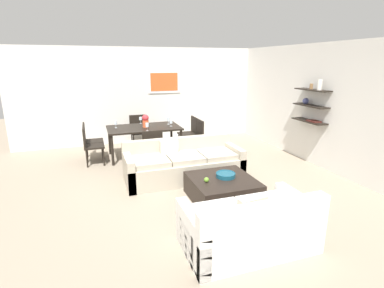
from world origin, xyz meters
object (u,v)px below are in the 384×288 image
at_px(dining_chair_right_near, 196,135).
at_px(dining_chair_foot, 152,146).
at_px(wine_glass_left_far, 116,123).
at_px(dining_chair_right_far, 190,131).
at_px(dining_chair_head, 138,129).
at_px(wine_glass_right_near, 171,122).
at_px(wine_glass_head, 141,119).
at_px(dining_chair_left_far, 90,139).
at_px(loveseat_white, 249,227).
at_px(coffee_table, 222,189).
at_px(centerpiece_vase, 146,121).
at_px(wine_glass_right_far, 168,120).
at_px(wine_glass_foot, 147,125).
at_px(apple_on_coffee_table, 206,180).
at_px(dining_table, 144,130).
at_px(sofa_beige, 183,165).
at_px(decorative_bowl, 226,175).
at_px(dining_chair_left_near, 90,143).

bearing_deg(dining_chair_right_near, dining_chair_foot, -151.76).
bearing_deg(wine_glass_left_far, dining_chair_right_far, 3.06).
height_order(dining_chair_head, wine_glass_right_near, wine_glass_right_near).
bearing_deg(wine_glass_head, dining_chair_left_far, -170.18).
height_order(loveseat_white, coffee_table, loveseat_white).
bearing_deg(centerpiece_vase, wine_glass_right_far, 14.42).
bearing_deg(wine_glass_foot, dining_chair_left_far, 151.95).
relative_size(apple_on_coffee_table, dining_chair_right_near, 0.09).
relative_size(dining_table, dining_chair_left_far, 1.99).
bearing_deg(apple_on_coffee_table, dining_chair_left_far, 119.74).
bearing_deg(wine_glass_right_far, dining_table, -169.08).
distance_m(sofa_beige, dining_chair_foot, 0.96).
bearing_deg(coffee_table, decorative_bowl, 30.07).
bearing_deg(wine_glass_right_near, loveseat_white, -91.37).
relative_size(coffee_table, apple_on_coffee_table, 13.11).
distance_m(dining_chair_head, centerpiece_vase, 1.03).
height_order(coffee_table, dining_chair_left_near, dining_chair_left_near).
bearing_deg(dining_chair_head, wine_glass_left_far, -129.68).
bearing_deg(dining_chair_right_far, dining_table, -169.80).
xyz_separation_m(dining_chair_right_far, dining_chair_left_near, (-2.56, -0.46, 0.00)).
xyz_separation_m(coffee_table, centerpiece_vase, (-0.78, 2.81, 0.72)).
xyz_separation_m(sofa_beige, centerpiece_vase, (-0.43, 1.69, 0.62)).
bearing_deg(dining_chair_right_near, wine_glass_right_far, 150.22).
bearing_deg(wine_glass_foot, dining_chair_head, 90.00).
bearing_deg(loveseat_white, dining_chair_foot, 99.63).
xyz_separation_m(decorative_bowl, dining_table, (-0.90, 2.80, 0.26)).
bearing_deg(dining_chair_right_near, dining_chair_head, 138.11).
xyz_separation_m(wine_glass_right_near, wine_glass_head, (-0.66, 0.58, 0.02)).
xyz_separation_m(dining_chair_head, wine_glass_head, (-0.00, -0.47, 0.37)).
xyz_separation_m(loveseat_white, dining_table, (-0.56, 4.22, 0.39)).
relative_size(decorative_bowl, wine_glass_right_near, 2.22).
distance_m(sofa_beige, wine_glass_head, 2.30).
xyz_separation_m(coffee_table, dining_chair_foot, (-0.82, 1.93, 0.31)).
height_order(wine_glass_right_near, wine_glass_foot, wine_glass_foot).
xyz_separation_m(sofa_beige, wine_glass_head, (-0.47, 2.18, 0.58)).
xyz_separation_m(dining_chair_right_far, wine_glass_right_far, (-0.62, -0.10, 0.36)).
height_order(coffee_table, dining_chair_right_near, dining_chair_right_near).
xyz_separation_m(wine_glass_right_near, wine_glass_right_far, (0.00, 0.25, 0.01)).
relative_size(loveseat_white, wine_glass_head, 9.63).
relative_size(apple_on_coffee_table, dining_chair_head, 0.09).
relative_size(dining_chair_right_near, centerpiece_vase, 2.83).
bearing_deg(dining_chair_left_near, dining_chair_foot, -28.24).
height_order(dining_chair_foot, wine_glass_left_far, wine_glass_left_far).
height_order(dining_chair_left_far, dining_chair_right_far, same).
height_order(coffee_table, dining_chair_left_far, dining_chair_left_far).
bearing_deg(coffee_table, wine_glass_head, 103.99).
bearing_deg(centerpiece_vase, loveseat_white, -82.94).
distance_m(dining_table, wine_glass_left_far, 0.69).
distance_m(decorative_bowl, dining_chair_head, 3.83).
height_order(decorative_bowl, apple_on_coffee_table, apple_on_coffee_table).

